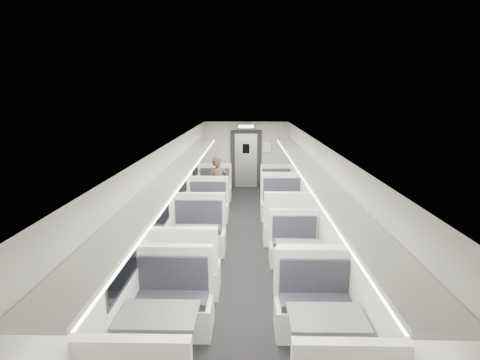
{
  "coord_description": "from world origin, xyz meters",
  "views": [
    {
      "loc": [
        0.05,
        -7.47,
        3.31
      ],
      "look_at": [
        -0.13,
        1.65,
        1.25
      ],
      "focal_mm": 28.0,
      "sensor_mm": 36.0,
      "label": 1
    }
  ],
  "objects_px": {
    "booth_left_c": "(192,250)",
    "vestibule_door": "(246,160)",
    "exit_sign": "(246,126)",
    "passenger": "(218,184)",
    "booth_left_a": "(213,194)",
    "booth_right_a": "(278,194)",
    "booth_right_b": "(285,214)",
    "booth_left_b": "(205,215)",
    "booth_left_d": "(160,342)",
    "booth_right_c": "(299,262)",
    "booth_right_d": "(326,344)"
  },
  "relations": [
    {
      "from": "booth_left_a",
      "to": "passenger",
      "type": "relative_size",
      "value": 1.33
    },
    {
      "from": "booth_right_a",
      "to": "vestibule_door",
      "type": "distance_m",
      "value": 2.56
    },
    {
      "from": "booth_left_b",
      "to": "vestibule_door",
      "type": "relative_size",
      "value": 1.04
    },
    {
      "from": "vestibule_door",
      "to": "exit_sign",
      "type": "relative_size",
      "value": 3.39
    },
    {
      "from": "booth_right_c",
      "to": "vestibule_door",
      "type": "distance_m",
      "value": 7.2
    },
    {
      "from": "booth_left_c",
      "to": "booth_right_a",
      "type": "xyz_separation_m",
      "value": [
        2.0,
        4.45,
        -0.05
      ]
    },
    {
      "from": "booth_right_d",
      "to": "exit_sign",
      "type": "relative_size",
      "value": 3.59
    },
    {
      "from": "booth_right_c",
      "to": "exit_sign",
      "type": "bearing_deg",
      "value": 98.6
    },
    {
      "from": "booth_right_c",
      "to": "passenger",
      "type": "height_order",
      "value": "passenger"
    },
    {
      "from": "booth_left_a",
      "to": "booth_left_c",
      "type": "relative_size",
      "value": 0.91
    },
    {
      "from": "booth_right_d",
      "to": "booth_right_c",
      "type": "bearing_deg",
      "value": 90.0
    },
    {
      "from": "booth_left_b",
      "to": "vestibule_door",
      "type": "height_order",
      "value": "vestibule_door"
    },
    {
      "from": "booth_right_c",
      "to": "passenger",
      "type": "relative_size",
      "value": 1.26
    },
    {
      "from": "booth_left_a",
      "to": "booth_right_a",
      "type": "distance_m",
      "value": 2.01
    },
    {
      "from": "booth_left_a",
      "to": "booth_left_d",
      "type": "relative_size",
      "value": 0.94
    },
    {
      "from": "booth_left_c",
      "to": "passenger",
      "type": "xyz_separation_m",
      "value": [
        0.2,
        3.85,
        0.38
      ]
    },
    {
      "from": "booth_right_b",
      "to": "booth_right_d",
      "type": "relative_size",
      "value": 1.05
    },
    {
      "from": "booth_right_b",
      "to": "booth_right_a",
      "type": "bearing_deg",
      "value": 90.0
    },
    {
      "from": "booth_right_a",
      "to": "vestibule_door",
      "type": "height_order",
      "value": "vestibule_door"
    },
    {
      "from": "booth_right_a",
      "to": "booth_right_b",
      "type": "bearing_deg",
      "value": -90.0
    },
    {
      "from": "passenger",
      "to": "vestibule_door",
      "type": "xyz_separation_m",
      "value": [
        0.8,
        2.87,
        0.24
      ]
    },
    {
      "from": "exit_sign",
      "to": "passenger",
      "type": "bearing_deg",
      "value": -108.63
    },
    {
      "from": "booth_left_d",
      "to": "exit_sign",
      "type": "height_order",
      "value": "exit_sign"
    },
    {
      "from": "booth_right_b",
      "to": "vestibule_door",
      "type": "bearing_deg",
      "value": 102.78
    },
    {
      "from": "booth_left_b",
      "to": "booth_right_a",
      "type": "distance_m",
      "value": 3.01
    },
    {
      "from": "booth_left_d",
      "to": "booth_right_a",
      "type": "height_order",
      "value": "booth_left_d"
    },
    {
      "from": "booth_left_a",
      "to": "booth_left_b",
      "type": "relative_size",
      "value": 0.98
    },
    {
      "from": "booth_left_d",
      "to": "passenger",
      "type": "bearing_deg",
      "value": 88.28
    },
    {
      "from": "booth_left_b",
      "to": "passenger",
      "type": "bearing_deg",
      "value": 83.1
    },
    {
      "from": "booth_right_c",
      "to": "booth_right_d",
      "type": "height_order",
      "value": "booth_right_d"
    },
    {
      "from": "booth_right_a",
      "to": "booth_right_b",
      "type": "xyz_separation_m",
      "value": [
        0.0,
        -2.15,
        0.05
      ]
    },
    {
      "from": "booth_left_a",
      "to": "booth_left_d",
      "type": "distance_m",
      "value": 7.02
    },
    {
      "from": "booth_right_b",
      "to": "booth_right_c",
      "type": "distance_m",
      "value": 2.69
    },
    {
      "from": "booth_left_c",
      "to": "passenger",
      "type": "relative_size",
      "value": 1.47
    },
    {
      "from": "booth_right_b",
      "to": "booth_right_c",
      "type": "height_order",
      "value": "booth_right_b"
    },
    {
      "from": "vestibule_door",
      "to": "booth_right_b",
      "type": "bearing_deg",
      "value": -77.22
    },
    {
      "from": "booth_right_b",
      "to": "exit_sign",
      "type": "height_order",
      "value": "exit_sign"
    },
    {
      "from": "booth_right_b",
      "to": "vestibule_door",
      "type": "distance_m",
      "value": 4.56
    },
    {
      "from": "booth_left_a",
      "to": "booth_left_c",
      "type": "xyz_separation_m",
      "value": [
        0.0,
        -4.28,
        0.04
      ]
    },
    {
      "from": "vestibule_door",
      "to": "booth_right_d",
      "type": "bearing_deg",
      "value": -83.96
    },
    {
      "from": "booth_left_c",
      "to": "booth_right_a",
      "type": "relative_size",
      "value": 1.14
    },
    {
      "from": "booth_left_d",
      "to": "booth_right_a",
      "type": "distance_m",
      "value": 7.47
    },
    {
      "from": "booth_left_c",
      "to": "vestibule_door",
      "type": "distance_m",
      "value": 6.81
    },
    {
      "from": "booth_right_d",
      "to": "vestibule_door",
      "type": "xyz_separation_m",
      "value": [
        -1.0,
        9.45,
        0.64
      ]
    },
    {
      "from": "booth_left_a",
      "to": "vestibule_door",
      "type": "bearing_deg",
      "value": 67.63
    },
    {
      "from": "booth_left_c",
      "to": "booth_left_b",
      "type": "bearing_deg",
      "value": 90.0
    },
    {
      "from": "booth_left_a",
      "to": "exit_sign",
      "type": "distance_m",
      "value": 2.89
    },
    {
      "from": "exit_sign",
      "to": "booth_left_a",
      "type": "bearing_deg",
      "value": -117.25
    },
    {
      "from": "booth_left_d",
      "to": "vestibule_door",
      "type": "relative_size",
      "value": 1.08
    },
    {
      "from": "booth_right_a",
      "to": "booth_right_c",
      "type": "bearing_deg",
      "value": -90.0
    }
  ]
}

